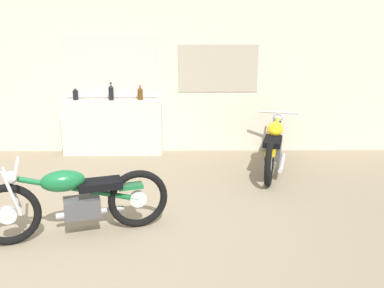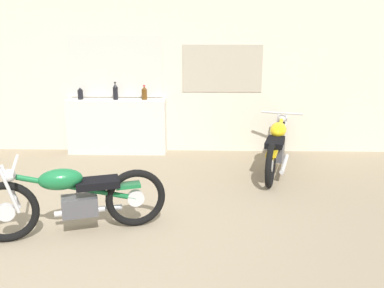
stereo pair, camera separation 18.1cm
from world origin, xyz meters
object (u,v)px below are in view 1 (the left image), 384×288
at_px(bottle_leftmost, 75,94).
at_px(motorcycle_green, 75,199).
at_px(motorcycle_yellow, 274,144).
at_px(bottle_left_center, 111,92).
at_px(bottle_center, 140,93).

bearing_deg(bottle_leftmost, motorcycle_green, -77.45).
height_order(bottle_leftmost, motorcycle_yellow, bottle_leftmost).
distance_m(bottle_leftmost, motorcycle_green, 3.01).
relative_size(bottle_leftmost, motorcycle_green, 0.11).
bearing_deg(motorcycle_green, motorcycle_yellow, 39.92).
height_order(bottle_left_center, bottle_center, bottle_left_center).
bearing_deg(bottle_leftmost, bottle_center, -0.06).
height_order(bottle_center, motorcycle_green, bottle_center).
bearing_deg(bottle_left_center, bottle_center, 1.89).
height_order(bottle_center, motorcycle_yellow, bottle_center).
bearing_deg(bottle_center, bottle_leftmost, 179.94).
distance_m(bottle_left_center, motorcycle_green, 2.93).
bearing_deg(bottle_left_center, motorcycle_green, -88.78).
xyz_separation_m(bottle_center, motorcycle_yellow, (2.05, -0.83, -0.62)).
bearing_deg(bottle_left_center, motorcycle_yellow, -17.90).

